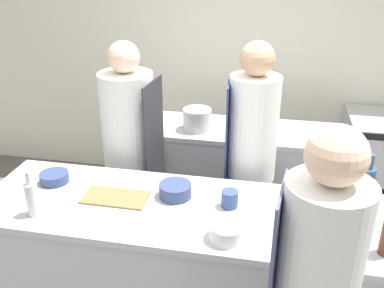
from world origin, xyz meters
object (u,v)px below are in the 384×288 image
bowl_prep_small (227,232)px  bowl_ceramic_blue (311,200)px  chef_at_stove (131,156)px  bottle_olive_oil (32,198)px  bottle_wine (339,213)px  bowl_wooden_salad (175,190)px  oven_range (384,167)px  chef_at_pass_far (250,166)px  bottle_cooking_oil (366,184)px  cup (230,199)px  stockpot (197,119)px  bowl_mixing_large (54,178)px

bowl_prep_small → bowl_ceramic_blue: 0.61m
chef_at_stove → bottle_olive_oil: 0.99m
bottle_olive_oil → bottle_wine: size_ratio=1.10×
bowl_prep_small → bowl_wooden_salad: bowl_prep_small is taller
chef_at_stove → bowl_wooden_salad: chef_at_stove is taller
oven_range → chef_at_pass_far: size_ratio=0.53×
bottle_cooking_oil → bowl_ceramic_blue: bearing=-161.2°
chef_at_stove → cup: chef_at_stove is taller
chef_at_pass_far → bowl_prep_small: chef_at_pass_far is taller
bowl_ceramic_blue → oven_range: bearing=63.1°
chef_at_stove → bottle_olive_oil: bearing=-10.2°
chef_at_stove → bowl_ceramic_blue: (1.30, -0.55, 0.10)m
bowl_prep_small → stockpot: 1.48m
bowl_mixing_large → bowl_ceramic_blue: bowl_ceramic_blue is taller
stockpot → chef_at_pass_far: bearing=-47.0°
bowl_mixing_large → bowl_ceramic_blue: bearing=1.3°
bottle_wine → bowl_prep_small: size_ratio=1.32×
oven_range → bowl_prep_small: (-1.24, -1.97, 0.51)m
bottle_wine → stockpot: bearing=129.5°
bottle_olive_oil → bottle_wine: bottle_olive_oil is taller
bowl_prep_small → bottle_wine: bearing=20.0°
bottle_olive_oil → bottle_wine: (1.68, 0.20, -0.01)m
chef_at_pass_far → bowl_ceramic_blue: (0.39, -0.50, 0.07)m
bowl_mixing_large → chef_at_stove: bearing=61.8°
chef_at_stove → bottle_wine: size_ratio=7.01×
oven_range → bowl_mixing_large: (-2.41, -1.60, 0.50)m
oven_range → bottle_olive_oil: bottle_olive_oil is taller
oven_range → bowl_wooden_salad: size_ratio=4.77×
bowl_prep_small → bowl_mixing_large: bearing=162.3°
chef_at_pass_far → bottle_olive_oil: (-1.16, -0.89, 0.14)m
chef_at_stove → bowl_wooden_salad: 0.79m
oven_range → bowl_wooden_salad: bearing=-134.7°
oven_range → bottle_olive_oil: size_ratio=3.45×
chef_at_pass_far → bowl_ceramic_blue: chef_at_pass_far is taller
bottle_cooking_oil → cup: bearing=-165.2°
cup → stockpot: stockpot is taller
bottle_wine → bowl_ceramic_blue: bottle_wine is taller
bowl_ceramic_blue → bottle_cooking_oil: bearing=18.8°
bottle_cooking_oil → bowl_ceramic_blue: (-0.31, -0.10, -0.09)m
bottle_cooking_oil → bowl_mixing_large: bottle_cooking_oil is taller
chef_at_stove → bottle_olive_oil: chef_at_stove is taller
stockpot → bottle_cooking_oil: bearing=-37.5°
bottle_wine → bottle_cooking_oil: (0.18, 0.30, 0.03)m
bottle_olive_oil → bowl_ceramic_blue: 1.60m
chef_at_stove → bowl_ceramic_blue: size_ratio=10.14×
oven_range → bowl_prep_small: bowl_prep_small is taller
chef_at_stove → bowl_wooden_salad: (0.49, -0.60, 0.11)m
chef_at_stove → bowl_mixing_large: size_ratio=9.54×
bowl_mixing_large → bowl_wooden_salad: (0.81, -0.02, 0.01)m
bottle_wine → bowl_ceramic_blue: (-0.13, 0.20, -0.06)m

